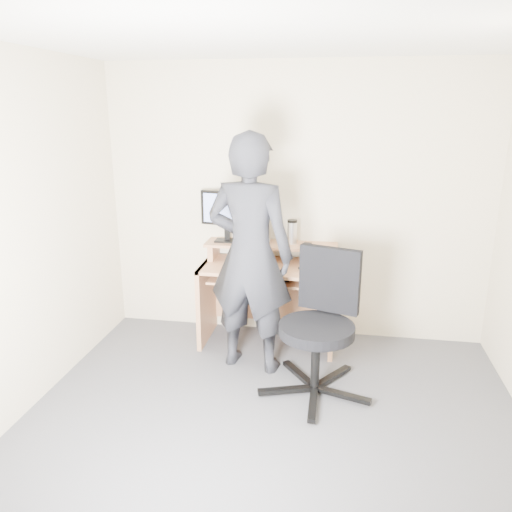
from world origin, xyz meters
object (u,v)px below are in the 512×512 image
(desk, at_px, (270,284))
(monitor, at_px, (226,212))
(office_chair, at_px, (321,319))
(person, at_px, (250,255))

(desk, height_order, monitor, monitor)
(office_chair, bearing_deg, monitor, 153.85)
(desk, bearing_deg, office_chair, -58.08)
(monitor, bearing_deg, person, -51.46)
(monitor, bearing_deg, desk, 0.21)
(desk, xyz_separation_m, office_chair, (0.50, -0.80, 0.04))
(monitor, bearing_deg, office_chair, -33.70)
(desk, height_order, person, person)
(office_chair, bearing_deg, desk, 139.56)
(office_chair, height_order, person, person)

